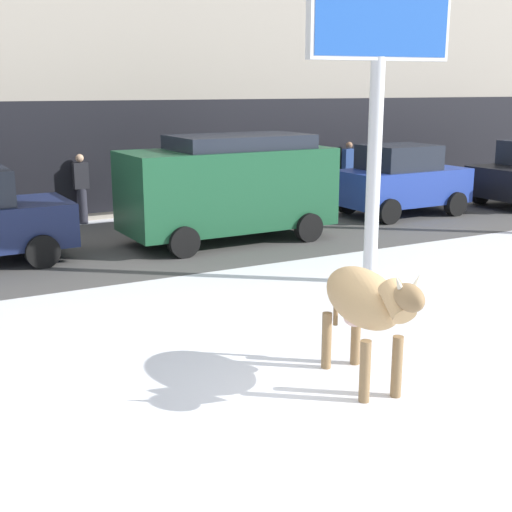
{
  "coord_description": "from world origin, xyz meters",
  "views": [
    {
      "loc": [
        -4.05,
        -5.42,
        3.32
      ],
      "look_at": [
        0.27,
        2.54,
        1.1
      ],
      "focal_mm": 48.42,
      "sensor_mm": 36.0,
      "label": 1
    }
  ],
  "objects_px": {
    "cow_tan": "(365,301)",
    "pedestrian_far_left": "(81,189)",
    "billboard": "(380,23)",
    "pedestrian_near_billboard": "(348,170)",
    "car_darkgreen_van": "(229,185)",
    "car_blue_hatchback": "(401,180)",
    "pedestrian_by_cars": "(150,184)"
  },
  "relations": [
    {
      "from": "cow_tan",
      "to": "pedestrian_far_left",
      "type": "bearing_deg",
      "value": 91.43
    },
    {
      "from": "cow_tan",
      "to": "pedestrian_far_left",
      "type": "height_order",
      "value": "pedestrian_far_left"
    },
    {
      "from": "pedestrian_near_billboard",
      "to": "pedestrian_far_left",
      "type": "xyz_separation_m",
      "value": [
        -8.11,
        0.0,
        0.0
      ]
    },
    {
      "from": "pedestrian_near_billboard",
      "to": "car_blue_hatchback",
      "type": "bearing_deg",
      "value": -97.23
    },
    {
      "from": "car_darkgreen_van",
      "to": "billboard",
      "type": "bearing_deg",
      "value": -81.1
    },
    {
      "from": "car_darkgreen_van",
      "to": "car_blue_hatchback",
      "type": "relative_size",
      "value": 1.31
    },
    {
      "from": "car_darkgreen_van",
      "to": "pedestrian_near_billboard",
      "type": "xyz_separation_m",
      "value": [
        5.78,
        3.54,
        -0.36
      ]
    },
    {
      "from": "billboard",
      "to": "pedestrian_far_left",
      "type": "relative_size",
      "value": 3.21
    },
    {
      "from": "billboard",
      "to": "pedestrian_near_billboard",
      "type": "height_order",
      "value": "billboard"
    },
    {
      "from": "car_darkgreen_van",
      "to": "pedestrian_far_left",
      "type": "distance_m",
      "value": 4.25
    },
    {
      "from": "car_blue_hatchback",
      "to": "pedestrian_near_billboard",
      "type": "xyz_separation_m",
      "value": [
        0.36,
        2.85,
        -0.05
      ]
    },
    {
      "from": "car_darkgreen_van",
      "to": "car_blue_hatchback",
      "type": "bearing_deg",
      "value": 7.22
    },
    {
      "from": "cow_tan",
      "to": "billboard",
      "type": "distance_m",
      "value": 5.46
    },
    {
      "from": "car_blue_hatchback",
      "to": "pedestrian_by_cars",
      "type": "height_order",
      "value": "car_blue_hatchback"
    },
    {
      "from": "billboard",
      "to": "pedestrian_by_cars",
      "type": "bearing_deg",
      "value": 98.83
    },
    {
      "from": "pedestrian_far_left",
      "to": "billboard",
      "type": "bearing_deg",
      "value": -68.85
    },
    {
      "from": "pedestrian_by_cars",
      "to": "pedestrian_far_left",
      "type": "relative_size",
      "value": 1.0
    },
    {
      "from": "billboard",
      "to": "pedestrian_near_billboard",
      "type": "xyz_separation_m",
      "value": [
        5.12,
        7.73,
        -3.43
      ]
    },
    {
      "from": "cow_tan",
      "to": "billboard",
      "type": "xyz_separation_m",
      "value": [
        2.71,
        3.37,
        3.32
      ]
    },
    {
      "from": "billboard",
      "to": "pedestrian_near_billboard",
      "type": "bearing_deg",
      "value": 56.47
    },
    {
      "from": "cow_tan",
      "to": "billboard",
      "type": "relative_size",
      "value": 0.35
    },
    {
      "from": "car_blue_hatchback",
      "to": "pedestrian_far_left",
      "type": "distance_m",
      "value": 8.26
    },
    {
      "from": "pedestrian_by_cars",
      "to": "pedestrian_far_left",
      "type": "xyz_separation_m",
      "value": [
        -1.79,
        0.0,
        0.0
      ]
    },
    {
      "from": "car_darkgreen_van",
      "to": "pedestrian_by_cars",
      "type": "relative_size",
      "value": 2.68
    },
    {
      "from": "pedestrian_near_billboard",
      "to": "pedestrian_by_cars",
      "type": "height_order",
      "value": "same"
    },
    {
      "from": "car_darkgreen_van",
      "to": "pedestrian_near_billboard",
      "type": "relative_size",
      "value": 2.68
    },
    {
      "from": "pedestrian_far_left",
      "to": "car_darkgreen_van",
      "type": "bearing_deg",
      "value": -56.57
    },
    {
      "from": "cow_tan",
      "to": "pedestrian_near_billboard",
      "type": "height_order",
      "value": "pedestrian_near_billboard"
    },
    {
      "from": "car_darkgreen_van",
      "to": "car_blue_hatchback",
      "type": "xyz_separation_m",
      "value": [
        5.42,
        0.69,
        -0.32
      ]
    },
    {
      "from": "cow_tan",
      "to": "pedestrian_near_billboard",
      "type": "relative_size",
      "value": 1.12
    },
    {
      "from": "cow_tan",
      "to": "car_blue_hatchback",
      "type": "bearing_deg",
      "value": 47.83
    },
    {
      "from": "cow_tan",
      "to": "car_blue_hatchback",
      "type": "relative_size",
      "value": 0.55
    }
  ]
}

